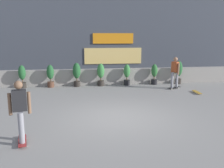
{
  "coord_description": "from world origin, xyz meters",
  "views": [
    {
      "loc": [
        -1.3,
        -8.18,
        2.85
      ],
      "look_at": [
        0.0,
        1.5,
        0.9
      ],
      "focal_mm": 39.69,
      "sensor_mm": 36.0,
      "label": 1
    }
  ],
  "objects_px": {
    "potted_plant_5": "(154,74)",
    "skater_foreground": "(175,71)",
    "skateboard_near_camera": "(197,92)",
    "potted_plant_1": "(50,75)",
    "potted_plant_4": "(127,74)",
    "skater_by_wall_left": "(20,109)",
    "potted_plant_3": "(101,74)",
    "potted_plant_6": "(178,71)",
    "potted_plant_2": "(77,73)",
    "potted_plant_0": "(22,76)"
  },
  "relations": [
    {
      "from": "potted_plant_2",
      "to": "skateboard_near_camera",
      "type": "height_order",
      "value": "potted_plant_2"
    },
    {
      "from": "potted_plant_1",
      "to": "potted_plant_4",
      "type": "relative_size",
      "value": 1.03
    },
    {
      "from": "potted_plant_0",
      "to": "potted_plant_2",
      "type": "relative_size",
      "value": 0.93
    },
    {
      "from": "potted_plant_4",
      "to": "skateboard_near_camera",
      "type": "relative_size",
      "value": 1.48
    },
    {
      "from": "potted_plant_1",
      "to": "potted_plant_5",
      "type": "relative_size",
      "value": 1.05
    },
    {
      "from": "potted_plant_2",
      "to": "potted_plant_0",
      "type": "bearing_deg",
      "value": 180.0
    },
    {
      "from": "potted_plant_2",
      "to": "skateboard_near_camera",
      "type": "distance_m",
      "value": 6.42
    },
    {
      "from": "potted_plant_4",
      "to": "potted_plant_6",
      "type": "relative_size",
      "value": 0.88
    },
    {
      "from": "potted_plant_1",
      "to": "skater_foreground",
      "type": "distance_m",
      "value": 6.75
    },
    {
      "from": "potted_plant_3",
      "to": "skater_by_wall_left",
      "type": "height_order",
      "value": "skater_by_wall_left"
    },
    {
      "from": "potted_plant_0",
      "to": "potted_plant_2",
      "type": "distance_m",
      "value": 2.93
    },
    {
      "from": "potted_plant_3",
      "to": "potted_plant_5",
      "type": "bearing_deg",
      "value": 0.0
    },
    {
      "from": "potted_plant_3",
      "to": "skateboard_near_camera",
      "type": "relative_size",
      "value": 1.57
    },
    {
      "from": "potted_plant_1",
      "to": "skateboard_near_camera",
      "type": "height_order",
      "value": "potted_plant_1"
    },
    {
      "from": "potted_plant_2",
      "to": "skater_foreground",
      "type": "bearing_deg",
      "value": -13.9
    },
    {
      "from": "potted_plant_2",
      "to": "potted_plant_3",
      "type": "distance_m",
      "value": 1.34
    },
    {
      "from": "skater_by_wall_left",
      "to": "skater_foreground",
      "type": "bearing_deg",
      "value": 42.2
    },
    {
      "from": "potted_plant_5",
      "to": "skater_by_wall_left",
      "type": "height_order",
      "value": "skater_by_wall_left"
    },
    {
      "from": "potted_plant_6",
      "to": "skater_by_wall_left",
      "type": "relative_size",
      "value": 0.8
    },
    {
      "from": "potted_plant_5",
      "to": "potted_plant_4",
      "type": "bearing_deg",
      "value": 180.0
    },
    {
      "from": "potted_plant_4",
      "to": "skater_by_wall_left",
      "type": "height_order",
      "value": "skater_by_wall_left"
    },
    {
      "from": "potted_plant_1",
      "to": "potted_plant_4",
      "type": "height_order",
      "value": "potted_plant_1"
    },
    {
      "from": "potted_plant_2",
      "to": "potted_plant_6",
      "type": "relative_size",
      "value": 0.98
    },
    {
      "from": "potted_plant_0",
      "to": "potted_plant_2",
      "type": "xyz_separation_m",
      "value": [
        2.93,
        -0.0,
        0.07
      ]
    },
    {
      "from": "potted_plant_3",
      "to": "potted_plant_5",
      "type": "relative_size",
      "value": 1.07
    },
    {
      "from": "potted_plant_1",
      "to": "potted_plant_3",
      "type": "bearing_deg",
      "value": 0.0
    },
    {
      "from": "skater_by_wall_left",
      "to": "potted_plant_5",
      "type": "bearing_deg",
      "value": 51.06
    },
    {
      "from": "potted_plant_1",
      "to": "potted_plant_4",
      "type": "xyz_separation_m",
      "value": [
        4.27,
        0.0,
        -0.04
      ]
    },
    {
      "from": "potted_plant_6",
      "to": "skater_by_wall_left",
      "type": "height_order",
      "value": "skater_by_wall_left"
    },
    {
      "from": "potted_plant_5",
      "to": "skater_foreground",
      "type": "relative_size",
      "value": 0.7
    },
    {
      "from": "skater_foreground",
      "to": "potted_plant_0",
      "type": "bearing_deg",
      "value": 171.01
    },
    {
      "from": "skater_foreground",
      "to": "skateboard_near_camera",
      "type": "relative_size",
      "value": 2.09
    },
    {
      "from": "potted_plant_3",
      "to": "potted_plant_5",
      "type": "xyz_separation_m",
      "value": [
        3.11,
        0.0,
        -0.08
      ]
    },
    {
      "from": "potted_plant_3",
      "to": "skater_foreground",
      "type": "bearing_deg",
      "value": -18.47
    },
    {
      "from": "potted_plant_4",
      "to": "skater_by_wall_left",
      "type": "relative_size",
      "value": 0.71
    },
    {
      "from": "skater_by_wall_left",
      "to": "potted_plant_2",
      "type": "bearing_deg",
      "value": 78.97
    },
    {
      "from": "potted_plant_0",
      "to": "skateboard_near_camera",
      "type": "relative_size",
      "value": 1.53
    },
    {
      "from": "potted_plant_4",
      "to": "skater_by_wall_left",
      "type": "bearing_deg",
      "value": -120.34
    },
    {
      "from": "potted_plant_2",
      "to": "potted_plant_1",
      "type": "bearing_deg",
      "value": 180.0
    },
    {
      "from": "potted_plant_2",
      "to": "skater_foreground",
      "type": "height_order",
      "value": "skater_foreground"
    },
    {
      "from": "potted_plant_6",
      "to": "skater_by_wall_left",
      "type": "xyz_separation_m",
      "value": [
        -7.33,
        -7.27,
        0.17
      ]
    },
    {
      "from": "potted_plant_2",
      "to": "potted_plant_5",
      "type": "height_order",
      "value": "potted_plant_2"
    },
    {
      "from": "skater_foreground",
      "to": "skater_by_wall_left",
      "type": "distance_m",
      "value": 8.91
    },
    {
      "from": "potted_plant_0",
      "to": "potted_plant_5",
      "type": "relative_size",
      "value": 1.05
    },
    {
      "from": "skater_foreground",
      "to": "skater_by_wall_left",
      "type": "height_order",
      "value": "same"
    },
    {
      "from": "potted_plant_0",
      "to": "skater_foreground",
      "type": "bearing_deg",
      "value": -8.99
    },
    {
      "from": "potted_plant_5",
      "to": "skater_foreground",
      "type": "xyz_separation_m",
      "value": [
        0.73,
        -1.28,
        0.32
      ]
    },
    {
      "from": "skateboard_near_camera",
      "to": "potted_plant_1",
      "type": "bearing_deg",
      "value": 161.53
    },
    {
      "from": "potted_plant_1",
      "to": "potted_plant_2",
      "type": "xyz_separation_m",
      "value": [
        1.44,
        -0.0,
        0.07
      ]
    },
    {
      "from": "potted_plant_3",
      "to": "potted_plant_6",
      "type": "distance_m",
      "value": 4.58
    }
  ]
}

